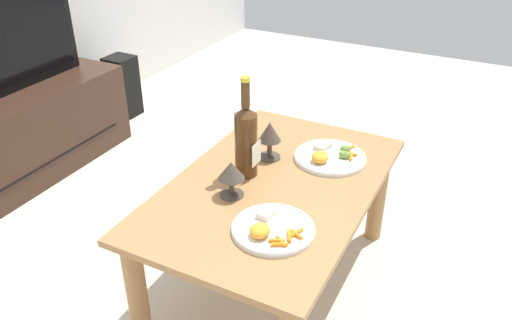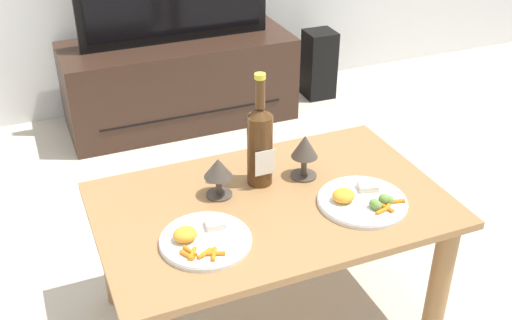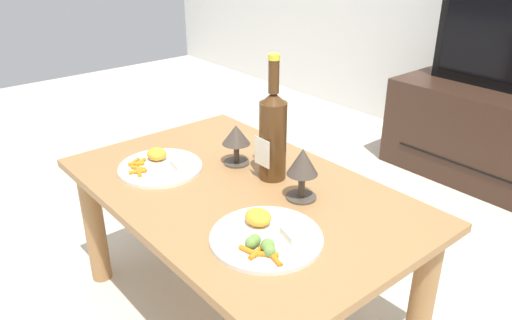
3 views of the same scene
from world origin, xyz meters
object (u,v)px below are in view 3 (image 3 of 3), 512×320
Objects in this scene: goblet_left at (236,137)px; goblet_right at (302,165)px; dinner_plate_right at (266,236)px; dinner_plate_left at (160,166)px; wine_bottle at (273,132)px; dining_table at (240,214)px.

goblet_right is at bearing 0.00° from goblet_left.
goblet_left is 0.47× the size of dinner_plate_right.
goblet_left reaches higher than dinner_plate_left.
goblet_right is (0.15, -0.02, -0.04)m from wine_bottle.
goblet_left is 0.26m from dinner_plate_left.
goblet_right is at bearing 26.96° from dinner_plate_left.
goblet_left is at bearing -180.00° from goblet_right.
dinner_plate_right reaches higher than dining_table.
wine_bottle reaches higher than dinner_plate_right.
goblet_left is 0.30m from goblet_right.
goblet_right is at bearing -8.56° from wine_bottle.
wine_bottle reaches higher than dining_table.
dining_table is at bearing -94.89° from wine_bottle.
wine_bottle reaches higher than goblet_right.
goblet_left reaches higher than dinner_plate_right.
goblet_left is 0.45m from dinner_plate_right.
dinner_plate_right is at bearing -66.01° from goblet_right.
goblet_left reaches higher than dining_table.
wine_bottle is 0.36m from dinner_plate_right.
dinner_plate_right is (0.10, -0.21, -0.09)m from goblet_right.
dinner_plate_left is at bearing -138.92° from wine_bottle.
dinner_plate_left is (-0.27, -0.23, -0.14)m from wine_bottle.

